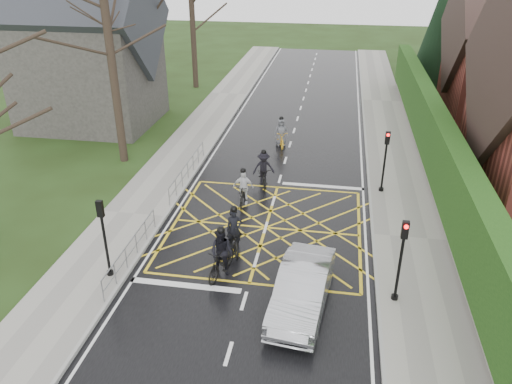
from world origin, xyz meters
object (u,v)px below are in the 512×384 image
(cyclist_back, at_px, (221,257))
(cyclist_front, at_px, (243,191))
(cyclist_mid, at_px, (263,172))
(cyclist_rear, at_px, (234,236))
(car, at_px, (302,289))
(cyclist_lead, at_px, (281,136))

(cyclist_back, bearing_deg, cyclist_front, 106.75)
(cyclist_back, relative_size, cyclist_mid, 1.04)
(cyclist_rear, bearing_deg, cyclist_mid, 66.89)
(car, bearing_deg, cyclist_front, 121.81)
(car, bearing_deg, cyclist_rear, 140.04)
(cyclist_back, relative_size, cyclist_front, 1.14)
(cyclist_rear, height_order, car, cyclist_rear)
(cyclist_front, bearing_deg, cyclist_lead, 80.86)
(cyclist_rear, height_order, cyclist_front, cyclist_rear)
(cyclist_rear, xyz_separation_m, cyclist_front, (-0.38, 3.88, 0.04))
(cyclist_back, distance_m, cyclist_lead, 13.36)
(cyclist_mid, distance_m, cyclist_lead, 5.44)
(cyclist_mid, height_order, car, cyclist_mid)
(cyclist_back, height_order, cyclist_front, cyclist_back)
(cyclist_back, relative_size, car, 0.46)
(cyclist_front, height_order, cyclist_lead, cyclist_lead)
(cyclist_rear, xyz_separation_m, cyclist_back, (-0.10, -1.73, 0.14))
(cyclist_mid, bearing_deg, cyclist_back, -108.69)
(cyclist_front, bearing_deg, car, -67.34)
(cyclist_rear, height_order, cyclist_mid, cyclist_rear)
(cyclist_back, height_order, cyclist_lead, cyclist_back)
(cyclist_back, bearing_deg, cyclist_lead, 101.57)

